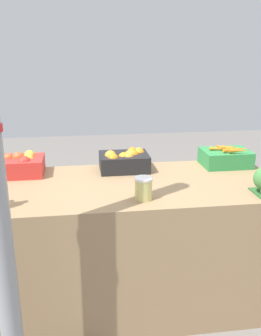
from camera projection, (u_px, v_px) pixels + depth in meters
name	position (u px, v px, depth m)	size (l,w,h in m)	color
ground_plane	(130.00, 296.00, 2.59)	(10.00, 10.00, 0.00)	slate
market_table	(130.00, 243.00, 2.46)	(1.88, 0.83, 0.84)	#937551
apple_crate	(19.00, 165.00, 2.47)	(0.33, 0.25, 0.15)	red
orange_crate	(125.00, 160.00, 2.57)	(0.33, 0.25, 0.15)	black
carrot_crate	(226.00, 157.00, 2.66)	(0.33, 0.25, 0.15)	#2D8442
pickle_jar	(143.00, 188.00, 2.07)	(0.10, 0.10, 0.13)	#D1CC75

